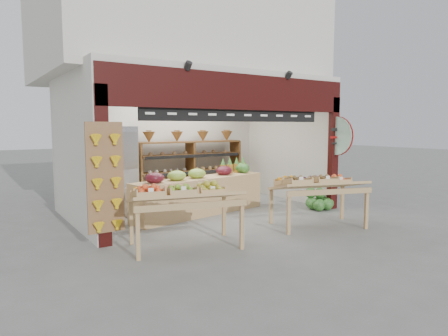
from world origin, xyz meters
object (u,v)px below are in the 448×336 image
(display_table_right, at_px, (314,183))
(mid_counter, at_px, (200,194))
(display_table_left, at_px, (177,195))
(back_shelving, at_px, (190,159))
(watermelon_pile, at_px, (319,201))
(cardboard_stack, at_px, (142,204))
(refrigerator, at_px, (119,168))

(display_table_right, bearing_deg, mid_counter, 121.96)
(mid_counter, relative_size, display_table_left, 1.74)
(back_shelving, distance_m, watermelon_pile, 3.53)
(cardboard_stack, distance_m, display_table_right, 3.89)
(mid_counter, bearing_deg, display_table_right, -58.04)
(display_table_left, bearing_deg, back_shelving, 58.44)
(watermelon_pile, bearing_deg, display_table_left, -168.64)
(mid_counter, bearing_deg, watermelon_pile, -21.67)
(refrigerator, bearing_deg, display_table_left, -86.96)
(display_table_left, bearing_deg, cardboard_stack, 80.20)
(display_table_left, bearing_deg, mid_counter, 51.41)
(back_shelving, relative_size, display_table_left, 1.52)
(cardboard_stack, xyz_separation_m, mid_counter, (1.05, -0.83, 0.23))
(cardboard_stack, bearing_deg, mid_counter, -38.13)
(refrigerator, height_order, watermelon_pile, refrigerator)
(mid_counter, xyz_separation_m, watermelon_pile, (2.68, -1.07, -0.28))
(back_shelving, xyz_separation_m, cardboard_stack, (-1.75, -0.87, -0.89))
(mid_counter, height_order, display_table_right, display_table_right)
(cardboard_stack, distance_m, watermelon_pile, 4.19)
(display_table_right, relative_size, watermelon_pile, 2.74)
(refrigerator, relative_size, display_table_right, 1.01)
(cardboard_stack, bearing_deg, watermelon_pile, -26.86)
(back_shelving, relative_size, watermelon_pile, 4.17)
(watermelon_pile, bearing_deg, back_shelving, 125.74)
(back_shelving, height_order, cardboard_stack, back_shelving)
(back_shelving, xyz_separation_m, refrigerator, (-1.96, -0.03, -0.12))
(refrigerator, bearing_deg, watermelon_pile, -27.59)
(mid_counter, distance_m, display_table_right, 2.58)
(back_shelving, height_order, refrigerator, refrigerator)
(watermelon_pile, bearing_deg, display_table_right, -140.54)
(cardboard_stack, xyz_separation_m, display_table_left, (-0.47, -2.74, 0.64))
(refrigerator, bearing_deg, mid_counter, -45.63)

